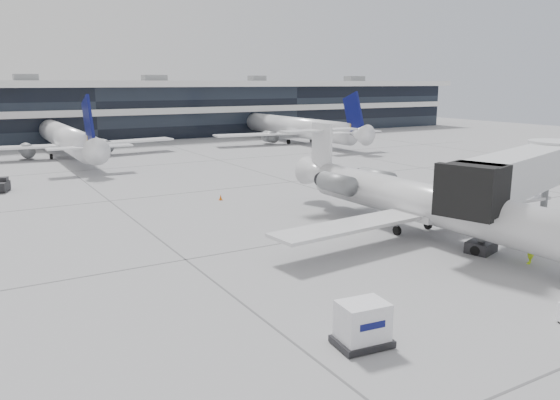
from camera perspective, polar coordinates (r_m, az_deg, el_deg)
ground at (r=39.32m, az=3.96°, el=-3.92°), size 220.00×220.00×0.00m
terminal at (r=115.34m, az=-19.76°, el=8.57°), size 170.00×22.00×10.00m
bg_jet_center at (r=87.90m, az=-21.33°, el=4.25°), size 32.00×40.00×9.60m
bg_jet_right at (r=101.93m, az=1.52°, el=6.07°), size 32.00×40.00×9.60m
regional_jet at (r=40.40m, az=15.05°, el=-0.21°), size 25.48×31.72×7.33m
jet_bridge at (r=43.69m, az=24.21°, el=2.76°), size 19.04×8.90×6.22m
ramp_worker at (r=36.77m, az=24.71°, el=-4.64°), size 0.83×0.74×1.90m
cargo_uld at (r=23.72m, az=8.61°, el=-12.74°), size 2.48×1.95×1.89m
traffic_cone at (r=51.76m, az=-6.22°, el=0.26°), size 0.44×0.44×0.52m
far_tug at (r=62.26m, az=-27.13°, el=1.36°), size 1.96×2.51×1.40m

